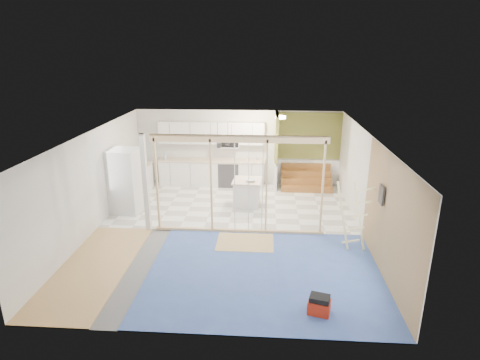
# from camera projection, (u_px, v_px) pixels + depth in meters

# --- Properties ---
(room) EXTENTS (7.01, 8.01, 2.61)m
(room) POSITION_uv_depth(u_px,v_px,m) (227.00, 185.00, 10.13)
(room) COLOR slate
(room) RESTS_ON ground
(floor_overlays) EXTENTS (7.00, 8.00, 0.03)m
(floor_overlays) POSITION_uv_depth(u_px,v_px,m) (230.00, 230.00, 10.59)
(floor_overlays) COLOR white
(floor_overlays) RESTS_ON room
(stud_frame) EXTENTS (4.66, 0.14, 2.60)m
(stud_frame) POSITION_uv_depth(u_px,v_px,m) (216.00, 173.00, 10.05)
(stud_frame) COLOR beige
(stud_frame) RESTS_ON room
(base_cabinets) EXTENTS (4.45, 2.24, 0.93)m
(base_cabinets) POSITION_uv_depth(u_px,v_px,m) (190.00, 175.00, 13.68)
(base_cabinets) COLOR white
(base_cabinets) RESTS_ON room
(upper_cabinets) EXTENTS (3.60, 0.41, 0.85)m
(upper_cabinets) POSITION_uv_depth(u_px,v_px,m) (213.00, 134.00, 13.63)
(upper_cabinets) COLOR white
(upper_cabinets) RESTS_ON room
(green_partition) EXTENTS (2.25, 1.51, 2.60)m
(green_partition) POSITION_uv_depth(u_px,v_px,m) (298.00, 161.00, 13.58)
(green_partition) COLOR olive
(green_partition) RESTS_ON room
(pot_rack) EXTENTS (0.52, 0.52, 0.72)m
(pot_rack) POSITION_uv_depth(u_px,v_px,m) (223.00, 141.00, 11.72)
(pot_rack) COLOR black
(pot_rack) RESTS_ON room
(sheathing_panel) EXTENTS (0.02, 4.00, 2.60)m
(sheathing_panel) POSITION_uv_depth(u_px,v_px,m) (390.00, 222.00, 8.01)
(sheathing_panel) COLOR tan
(sheathing_panel) RESTS_ON room
(electrical_panel) EXTENTS (0.04, 0.30, 0.40)m
(electrical_panel) POSITION_uv_depth(u_px,v_px,m) (381.00, 195.00, 8.48)
(electrical_panel) COLOR #3E3D43
(electrical_panel) RESTS_ON room
(ceiling_light) EXTENTS (0.32, 0.32, 0.08)m
(ceiling_light) POSITION_uv_depth(u_px,v_px,m) (281.00, 117.00, 12.49)
(ceiling_light) COLOR #FFEABF
(ceiling_light) RESTS_ON room
(fridge) EXTENTS (0.91, 0.88, 1.89)m
(fridge) POSITION_uv_depth(u_px,v_px,m) (126.00, 181.00, 11.55)
(fridge) COLOR silver
(fridge) RESTS_ON room
(island) EXTENTS (0.89, 0.89, 0.83)m
(island) POSITION_uv_depth(u_px,v_px,m) (247.00, 193.00, 12.15)
(island) COLOR silver
(island) RESTS_ON room
(bowl) EXTENTS (0.36, 0.36, 0.07)m
(bowl) POSITION_uv_depth(u_px,v_px,m) (251.00, 180.00, 11.89)
(bowl) COLOR white
(bowl) RESTS_ON island
(soap_bottle_a) EXTENTS (0.16, 0.16, 0.33)m
(soap_bottle_a) POSITION_uv_depth(u_px,v_px,m) (165.00, 155.00, 13.76)
(soap_bottle_a) COLOR #B5BCCA
(soap_bottle_a) RESTS_ON base_cabinets
(soap_bottle_b) EXTENTS (0.11, 0.11, 0.18)m
(soap_bottle_b) POSITION_uv_depth(u_px,v_px,m) (256.00, 157.00, 13.77)
(soap_bottle_b) COLOR silver
(soap_bottle_b) RESTS_ON base_cabinets
(toolbox) EXTENTS (0.45, 0.39, 0.37)m
(toolbox) POSITION_uv_depth(u_px,v_px,m) (319.00, 305.00, 7.25)
(toolbox) COLOR #AE2310
(toolbox) RESTS_ON room
(ladder) EXTENTS (0.92, 0.04, 1.71)m
(ladder) POSITION_uv_depth(u_px,v_px,m) (353.00, 216.00, 9.31)
(ladder) COLOR #EEDD91
(ladder) RESTS_ON room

